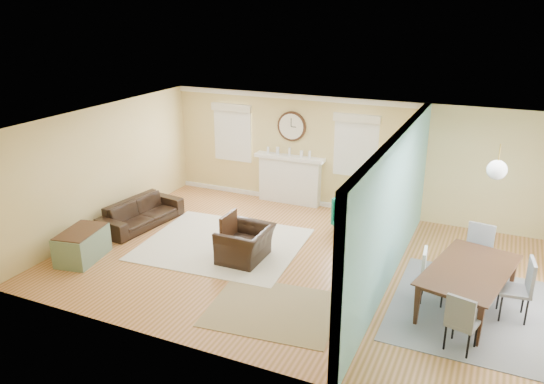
{
  "coord_description": "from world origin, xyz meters",
  "views": [
    {
      "loc": [
        3.04,
        -8.22,
        4.52
      ],
      "look_at": [
        -0.8,
        0.3,
        1.2
      ],
      "focal_mm": 35.0,
      "sensor_mm": 36.0,
      "label": 1
    }
  ],
  "objects_px": {
    "green_chair": "(356,212)",
    "credenza": "(388,225)",
    "dining_table": "(470,290)",
    "eames_chair": "(246,244)",
    "sofa": "(141,213)"
  },
  "relations": [
    {
      "from": "credenza",
      "to": "dining_table",
      "type": "distance_m",
      "value": 2.54
    },
    {
      "from": "eames_chair",
      "to": "green_chair",
      "type": "distance_m",
      "value": 2.74
    },
    {
      "from": "green_chair",
      "to": "credenza",
      "type": "height_order",
      "value": "credenza"
    },
    {
      "from": "eames_chair",
      "to": "dining_table",
      "type": "relative_size",
      "value": 0.5
    },
    {
      "from": "green_chair",
      "to": "credenza",
      "type": "relative_size",
      "value": 0.5
    },
    {
      "from": "green_chair",
      "to": "eames_chair",
      "type": "bearing_deg",
      "value": 71.08
    },
    {
      "from": "eames_chair",
      "to": "credenza",
      "type": "xyz_separation_m",
      "value": [
        2.26,
        1.79,
        0.08
      ]
    },
    {
      "from": "sofa",
      "to": "green_chair",
      "type": "bearing_deg",
      "value": -60.05
    },
    {
      "from": "sofa",
      "to": "credenza",
      "type": "height_order",
      "value": "credenza"
    },
    {
      "from": "green_chair",
      "to": "credenza",
      "type": "bearing_deg",
      "value": 159.15
    },
    {
      "from": "green_chair",
      "to": "dining_table",
      "type": "height_order",
      "value": "green_chair"
    },
    {
      "from": "green_chair",
      "to": "credenza",
      "type": "distance_m",
      "value": 0.98
    },
    {
      "from": "sofa",
      "to": "eames_chair",
      "type": "xyz_separation_m",
      "value": [
        2.79,
        -0.54,
        0.04
      ]
    },
    {
      "from": "sofa",
      "to": "credenza",
      "type": "relative_size",
      "value": 1.25
    },
    {
      "from": "green_chair",
      "to": "credenza",
      "type": "xyz_separation_m",
      "value": [
        0.81,
        -0.54,
        0.05
      ]
    }
  ]
}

